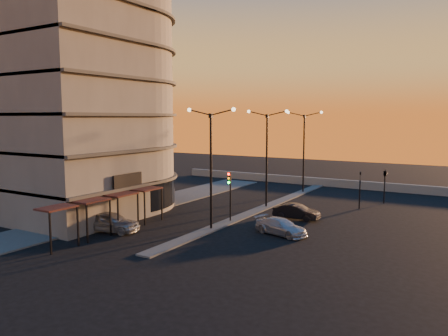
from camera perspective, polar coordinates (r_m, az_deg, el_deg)
ground at (r=34.62m, az=-1.69°, el=-8.05°), size 120.00×120.00×0.00m
sidewalk_west at (r=43.92m, az=-10.47°, el=-4.93°), size 5.00×40.00×0.12m
median at (r=43.14m, az=5.53°, el=-5.06°), size 1.20×36.00×0.12m
parapet at (r=57.12m, az=14.29°, el=-1.91°), size 44.00×0.50×1.00m
building at (r=42.85m, az=-17.97°, el=10.51°), size 14.35×17.08×25.00m
streetlamp_near at (r=33.64m, az=-1.72°, el=1.21°), size 4.32×0.32×9.51m
streetlamp_mid at (r=42.37m, az=5.61°, el=2.29°), size 4.32×0.32×9.51m
streetlamp_far at (r=51.56m, az=10.39°, el=2.98°), size 4.32×0.32×9.51m
traffic_light_main at (r=36.42m, az=0.74°, el=-2.67°), size 0.28×0.44×4.25m
signal_east_a at (r=43.90m, az=17.32°, el=-2.64°), size 0.13×0.16×3.60m
signal_east_b at (r=47.31m, az=20.29°, el=-0.68°), size 0.42×1.99×3.60m
car_hatchback at (r=34.93m, az=-14.69°, el=-6.79°), size 4.95×2.84×1.59m
car_sedan at (r=38.42m, az=9.44°, el=-5.66°), size 4.02×1.53×1.31m
car_wagon at (r=33.32m, az=7.46°, el=-7.60°), size 4.50×2.66×1.22m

